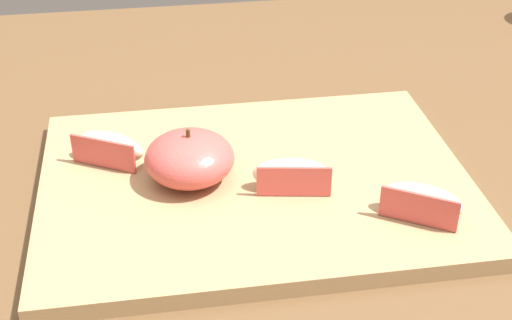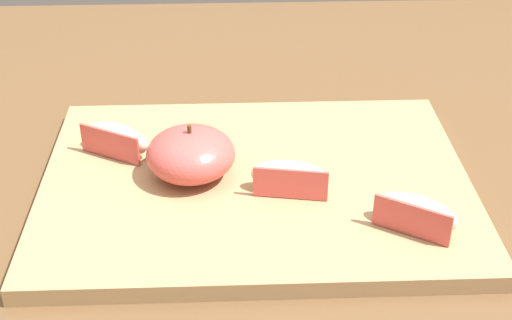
# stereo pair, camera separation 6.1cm
# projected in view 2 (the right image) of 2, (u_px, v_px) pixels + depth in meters

# --- Properties ---
(dining_table) EXTENTS (1.48, 0.94, 0.77)m
(dining_table) POSITION_uv_depth(u_px,v_px,m) (284.00, 273.00, 0.69)
(dining_table) COLOR brown
(dining_table) RESTS_ON ground_plane
(cutting_board) EXTENTS (0.37, 0.27, 0.02)m
(cutting_board) POSITION_uv_depth(u_px,v_px,m) (256.00, 187.00, 0.63)
(cutting_board) COLOR #A37F56
(cutting_board) RESTS_ON dining_table
(apple_half_skin_up) EXTENTS (0.08, 0.08, 0.05)m
(apple_half_skin_up) POSITION_uv_depth(u_px,v_px,m) (191.00, 154.00, 0.62)
(apple_half_skin_up) COLOR #D14C47
(apple_half_skin_up) RESTS_ON cutting_board
(apple_wedge_right) EXTENTS (0.07, 0.03, 0.03)m
(apple_wedge_right) POSITION_uv_depth(u_px,v_px,m) (292.00, 177.00, 0.60)
(apple_wedge_right) COLOR beige
(apple_wedge_right) RESTS_ON cutting_board
(apple_wedge_near_knife) EXTENTS (0.07, 0.05, 0.03)m
(apple_wedge_near_knife) POSITION_uv_depth(u_px,v_px,m) (117.00, 139.00, 0.65)
(apple_wedge_near_knife) COLOR beige
(apple_wedge_near_knife) RESTS_ON cutting_board
(apple_wedge_front) EXTENTS (0.07, 0.05, 0.03)m
(apple_wedge_front) POSITION_uv_depth(u_px,v_px,m) (416.00, 213.00, 0.56)
(apple_wedge_front) COLOR beige
(apple_wedge_front) RESTS_ON cutting_board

